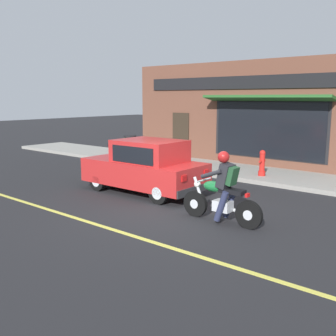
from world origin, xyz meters
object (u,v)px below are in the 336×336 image
car_hatchback (145,167)px  motorcycle_with_rider (222,193)px  fire_hydrant (262,163)px  trash_bin (130,146)px

car_hatchback → motorcycle_with_rider: bearing=-106.8°
car_hatchback → fire_hydrant: 4.29m
motorcycle_with_rider → trash_bin: bearing=57.8°
motorcycle_with_rider → car_hatchback: 3.39m
motorcycle_with_rider → fire_hydrant: 5.08m
motorcycle_with_rider → trash_bin: motorcycle_with_rider is taller
fire_hydrant → trash_bin: 6.46m
car_hatchback → fire_hydrant: (3.89, -1.80, -0.19)m
motorcycle_with_rider → fire_hydrant: (4.87, 1.45, -0.11)m
car_hatchback → trash_bin: size_ratio=3.88×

